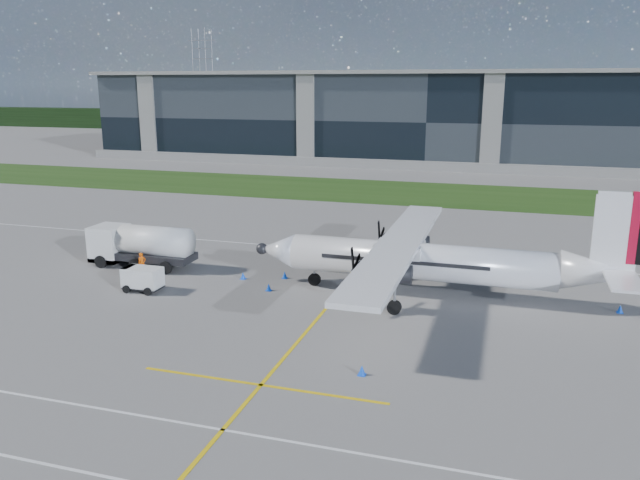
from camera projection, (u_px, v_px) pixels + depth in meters
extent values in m
plane|color=#65625F|center=(388.00, 203.00, 72.10)|extent=(400.00, 400.00, 0.00)
cube|color=#1E3E11|center=(400.00, 192.00, 79.51)|extent=(400.00, 18.00, 0.04)
cube|color=black|center=(434.00, 119.00, 107.36)|extent=(120.00, 20.00, 15.00)
cube|color=black|center=(461.00, 125.00, 164.09)|extent=(400.00, 6.00, 6.00)
cube|color=yellow|center=(348.00, 282.00, 43.43)|extent=(0.20, 70.00, 0.01)
cube|color=white|center=(96.00, 475.00, 22.03)|extent=(90.00, 0.15, 0.01)
imported|color=#F25907|center=(142.00, 262.00, 45.02)|extent=(0.86, 0.93, 1.86)
cone|color=blue|center=(243.00, 276.00, 44.10)|extent=(0.36, 0.36, 0.50)
cone|color=blue|center=(269.00, 287.00, 41.61)|extent=(0.36, 0.36, 0.50)
cone|color=blue|center=(285.00, 275.00, 44.26)|extent=(0.36, 0.36, 0.50)
cone|color=blue|center=(362.00, 370.00, 29.52)|extent=(0.36, 0.36, 0.50)
cone|color=blue|center=(620.00, 309.00, 37.58)|extent=(0.36, 0.36, 0.50)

